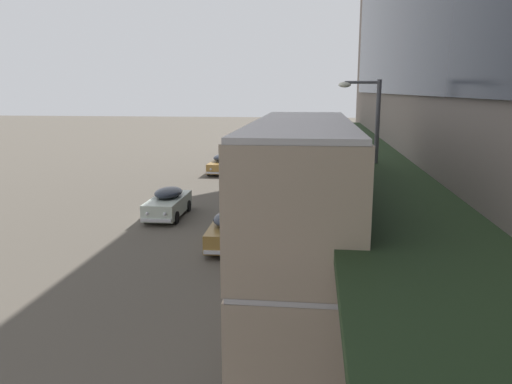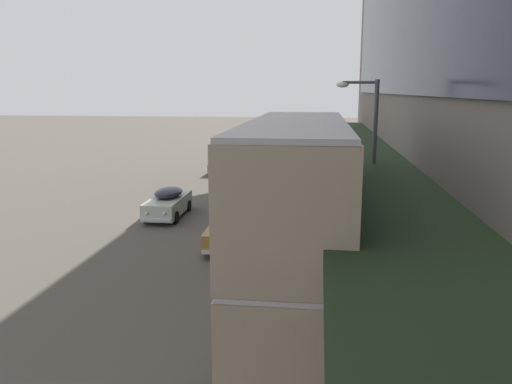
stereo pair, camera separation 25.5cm
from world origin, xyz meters
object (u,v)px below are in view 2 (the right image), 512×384
at_px(transit_bus_kerbside_front, 296,224).
at_px(sedan_oncoming_rear, 168,202).
at_px(sedan_second_mid, 231,228).
at_px(sedan_second_near, 310,165).
at_px(pedestrian_at_kerb, 376,270).
at_px(sedan_trailing_mid, 241,147).
at_px(sedan_lead_mid, 224,164).
at_px(street_lamp, 369,161).

bearing_deg(transit_bus_kerbside_front, sedan_oncoming_rear, 120.87).
xyz_separation_m(sedan_second_mid, sedan_second_near, (3.07, 19.14, 0.01)).
height_order(sedan_second_mid, sedan_oncoming_rear, sedan_oncoming_rear).
height_order(sedan_second_near, pedestrian_at_kerb, pedestrian_at_kerb).
relative_size(sedan_second_near, pedestrian_at_kerb, 2.58).
height_order(sedan_trailing_mid, sedan_second_mid, sedan_trailing_mid).
bearing_deg(sedan_oncoming_rear, sedan_lead_mid, 88.81).
bearing_deg(sedan_second_mid, street_lamp, -25.07).
xyz_separation_m(sedan_oncoming_rear, pedestrian_at_kerb, (9.87, -10.13, 0.40)).
distance_m(sedan_trailing_mid, pedestrian_at_kerb, 38.36).
bearing_deg(sedan_second_near, sedan_second_mid, -99.12).
xyz_separation_m(transit_bus_kerbside_front, pedestrian_at_kerb, (2.43, 2.32, -2.03)).
distance_m(transit_bus_kerbside_front, sedan_trailing_mid, 40.13).
bearing_deg(sedan_second_mid, sedan_oncoming_rear, 133.20).
height_order(pedestrian_at_kerb, street_lamp, street_lamp).
height_order(sedan_second_near, sedan_oncoming_rear, sedan_oncoming_rear).
relative_size(sedan_trailing_mid, sedan_second_near, 0.92).
height_order(sedan_trailing_mid, sedan_lead_mid, sedan_trailing_mid).
distance_m(transit_bus_kerbside_front, pedestrian_at_kerb, 3.93).
xyz_separation_m(transit_bus_kerbside_front, sedan_oncoming_rear, (-7.44, 12.46, -2.44)).
relative_size(sedan_trailing_mid, street_lamp, 0.64).
bearing_deg(sedan_lead_mid, sedan_oncoming_rear, -91.19).
height_order(sedan_lead_mid, sedan_oncoming_rear, sedan_oncoming_rear).
distance_m(sedan_second_mid, pedestrian_at_kerb, 8.00).
bearing_deg(sedan_second_mid, sedan_lead_mid, 101.65).
bearing_deg(sedan_oncoming_rear, street_lamp, -35.95).
height_order(sedan_lead_mid, street_lamp, street_lamp).
bearing_deg(sedan_lead_mid, transit_bus_kerbside_front, -75.17).
bearing_deg(street_lamp, sedan_second_near, 96.55).
relative_size(sedan_lead_mid, street_lamp, 0.64).
relative_size(sedan_second_mid, sedan_second_near, 0.99).
relative_size(sedan_trailing_mid, sedan_second_mid, 0.93).
relative_size(sedan_lead_mid, sedan_oncoming_rear, 1.00).
relative_size(transit_bus_kerbside_front, sedan_lead_mid, 2.21).
xyz_separation_m(sedan_trailing_mid, sedan_second_near, (7.60, -12.20, -0.03)).
height_order(transit_bus_kerbside_front, sedan_lead_mid, transit_bus_kerbside_front).
height_order(sedan_oncoming_rear, pedestrian_at_kerb, pedestrian_at_kerb).
bearing_deg(sedan_second_mid, pedestrian_at_kerb, -44.93).
xyz_separation_m(sedan_trailing_mid, street_lamp, (10.10, -33.95, 3.39)).
bearing_deg(sedan_trailing_mid, pedestrian_at_kerb, -74.61).
xyz_separation_m(sedan_oncoming_rear, street_lamp, (9.79, -7.10, 3.40)).
bearing_deg(pedestrian_at_kerb, sedan_second_mid, 135.07).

